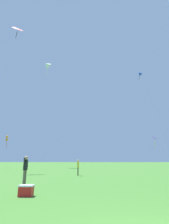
# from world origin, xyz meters

# --- Properties ---
(kite_orange_box) EXTENTS (1.75, 6.80, 7.09)m
(kite_orange_box) POSITION_xyz_m (-20.87, 37.66, 6.38)
(kite_orange_box) COLOR orange
(kite_orange_box) RESTS_ON ground_plane
(kite_red_high) EXTENTS (1.68, 6.08, 25.75)m
(kite_red_high) POSITION_xyz_m (-14.65, 23.79, 23.87)
(kite_red_high) COLOR red
(kite_red_high) RESTS_ON ground_plane
(kite_white_distant) EXTENTS (4.51, 7.24, 28.45)m
(kite_white_distant) POSITION_xyz_m (-13.26, 40.48, 27.32)
(kite_white_distant) COLOR white
(kite_white_distant) RESTS_ON ground_plane
(kite_purple_streamer) EXTENTS (1.80, 4.98, 7.87)m
(kite_purple_streamer) POSITION_xyz_m (15.64, 44.32, 6.73)
(kite_purple_streamer) COLOR purple
(kite_purple_streamer) RESTS_ON ground_plane
(kite_blue_delta) EXTENTS (1.51, 9.04, 20.89)m
(kite_blue_delta) POSITION_xyz_m (9.94, 33.27, 20.28)
(kite_blue_delta) COLOR blue
(kite_blue_delta) RESTS_ON ground_plane
(person_far_back) EXTENTS (0.23, 0.55, 1.71)m
(person_far_back) POSITION_xyz_m (-5.33, 8.73, 1.03)
(person_far_back) COLOR #665B4C
(person_far_back) RESTS_ON ground_plane
(person_with_spool) EXTENTS (0.21, 0.49, 1.53)m
(person_with_spool) POSITION_xyz_m (-2.50, 15.67, 0.92)
(person_with_spool) COLOR black
(person_with_spool) RESTS_ON ground_plane
(picnic_cooler) EXTENTS (0.60, 0.40, 0.44)m
(picnic_cooler) POSITION_xyz_m (-3.90, 5.14, 0.22)
(picnic_cooler) COLOR red
(picnic_cooler) RESTS_ON ground_plane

